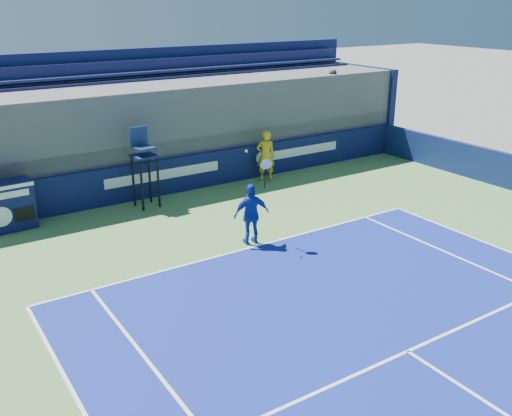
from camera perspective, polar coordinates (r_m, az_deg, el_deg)
ball_person at (r=20.08m, az=0.97°, el=5.25°), size 0.78×0.65×1.81m
back_hoarding at (r=18.93m, az=-9.29°, el=3.06°), size 20.40×0.21×1.20m
match_clock at (r=17.20m, az=-23.51°, el=0.33°), size 1.36×0.79×1.40m
umpire_chair at (r=17.67m, az=-11.16°, el=4.83°), size 0.75×0.75×2.48m
tennis_player at (r=14.81m, az=-0.45°, el=-0.60°), size 1.02×0.61×2.57m
stadium_seating at (r=20.47m, az=-11.90°, el=7.74°), size 21.00×4.05×4.40m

